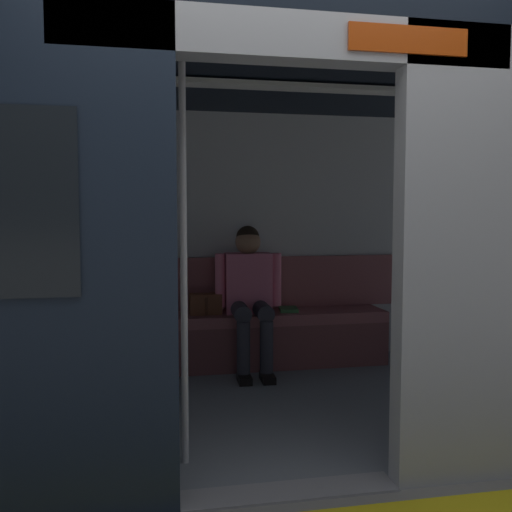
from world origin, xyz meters
name	(u,v)px	position (x,y,z in m)	size (l,w,h in m)	color
ground_plane	(289,492)	(0.00, 0.00, 0.00)	(60.00, 60.00, 0.00)	gray
train_car	(234,181)	(0.07, -1.17, 1.50)	(6.40, 2.66, 2.28)	#ADAFB5
bench_seat	(224,327)	(0.00, -2.15, 0.35)	(2.77, 0.44, 0.46)	#935156
person_seated	(249,288)	(-0.21, -2.09, 0.68)	(0.55, 0.69, 1.19)	pink
handbag	(205,304)	(0.15, -2.17, 0.55)	(0.26, 0.15, 0.17)	brown
book	(288,309)	(-0.56, -2.19, 0.48)	(0.15, 0.22, 0.03)	#33723F
grab_pole_door	(184,258)	(0.45, -0.41, 1.07)	(0.04, 0.04, 2.14)	silver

